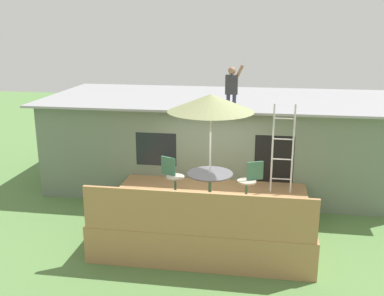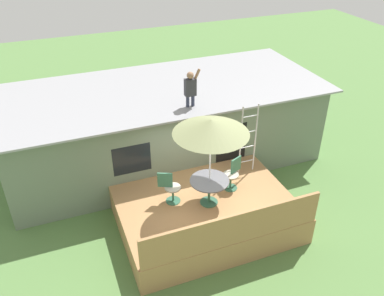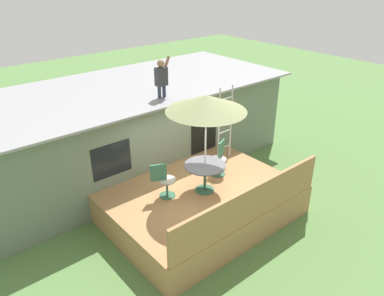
{
  "view_description": "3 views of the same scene",
  "coord_description": "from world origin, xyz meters",
  "px_view_note": "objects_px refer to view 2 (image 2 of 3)",
  "views": [
    {
      "loc": [
        1.16,
        -9.63,
        4.84
      ],
      "look_at": [
        -0.45,
        0.54,
        1.93
      ],
      "focal_mm": 41.98,
      "sensor_mm": 36.0,
      "label": 1
    },
    {
      "loc": [
        -3.45,
        -7.86,
        7.83
      ],
      "look_at": [
        -0.06,
        0.85,
        2.02
      ],
      "focal_mm": 37.75,
      "sensor_mm": 36.0,
      "label": 2
    },
    {
      "loc": [
        -5.39,
        -6.09,
        6.02
      ],
      "look_at": [
        0.56,
        1.01,
        1.43
      ],
      "focal_mm": 35.02,
      "sensor_mm": 36.0,
      "label": 3
    }
  ],
  "objects_px": {
    "patio_table": "(209,185)",
    "patio_chair_left": "(170,188)",
    "patio_umbrella": "(211,127)",
    "person_figure": "(191,87)",
    "step_ladder": "(248,139)",
    "patio_chair_right": "(233,174)"
  },
  "relations": [
    {
      "from": "step_ladder",
      "to": "patio_chair_right",
      "type": "height_order",
      "value": "step_ladder"
    },
    {
      "from": "patio_table",
      "to": "person_figure",
      "type": "distance_m",
      "value": 2.88
    },
    {
      "from": "patio_table",
      "to": "patio_chair_left",
      "type": "distance_m",
      "value": 1.05
    },
    {
      "from": "patio_table",
      "to": "person_figure",
      "type": "xyz_separation_m",
      "value": [
        0.3,
        2.15,
        1.89
      ]
    },
    {
      "from": "patio_table",
      "to": "patio_umbrella",
      "type": "bearing_deg",
      "value": -141.34
    },
    {
      "from": "patio_table",
      "to": "step_ladder",
      "type": "distance_m",
      "value": 1.97
    },
    {
      "from": "person_figure",
      "to": "patio_chair_left",
      "type": "distance_m",
      "value": 2.93
    },
    {
      "from": "patio_table",
      "to": "patio_umbrella",
      "type": "xyz_separation_m",
      "value": [
        -0.0,
        -0.0,
        1.76
      ]
    },
    {
      "from": "patio_table",
      "to": "patio_chair_left",
      "type": "height_order",
      "value": "patio_chair_left"
    },
    {
      "from": "patio_umbrella",
      "to": "patio_chair_right",
      "type": "distance_m",
      "value": 2.13
    },
    {
      "from": "patio_table",
      "to": "step_ladder",
      "type": "relative_size",
      "value": 0.47
    },
    {
      "from": "patio_chair_right",
      "to": "step_ladder",
      "type": "bearing_deg",
      "value": -166.82
    },
    {
      "from": "step_ladder",
      "to": "patio_umbrella",
      "type": "bearing_deg",
      "value": -149.07
    },
    {
      "from": "patio_umbrella",
      "to": "patio_chair_left",
      "type": "bearing_deg",
      "value": 155.19
    },
    {
      "from": "patio_table",
      "to": "person_figure",
      "type": "bearing_deg",
      "value": 82.04
    },
    {
      "from": "patio_table",
      "to": "patio_umbrella",
      "type": "height_order",
      "value": "patio_umbrella"
    },
    {
      "from": "patio_chair_right",
      "to": "patio_umbrella",
      "type": "bearing_deg",
      "value": 0.0
    },
    {
      "from": "person_figure",
      "to": "step_ladder",
      "type": "bearing_deg",
      "value": -41.6
    },
    {
      "from": "patio_table",
      "to": "patio_umbrella",
      "type": "relative_size",
      "value": 0.41
    },
    {
      "from": "patio_table",
      "to": "person_figure",
      "type": "height_order",
      "value": "person_figure"
    },
    {
      "from": "patio_umbrella",
      "to": "patio_chair_right",
      "type": "xyz_separation_m",
      "value": [
        0.88,
        0.4,
        -1.89
      ]
    },
    {
      "from": "patio_umbrella",
      "to": "person_figure",
      "type": "height_order",
      "value": "person_figure"
    }
  ]
}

